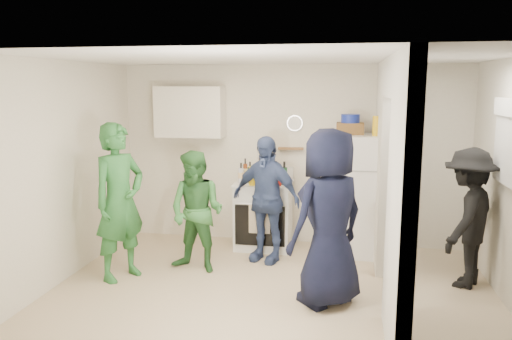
% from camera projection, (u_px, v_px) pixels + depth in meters
% --- Properties ---
extents(floor, '(4.80, 4.80, 0.00)m').
position_uv_depth(floor, '(273.00, 287.00, 5.55)').
color(floor, tan).
rests_on(floor, ground).
extents(wall_back, '(4.80, 0.00, 4.80)m').
position_uv_depth(wall_back, '(291.00, 155.00, 6.98)').
color(wall_back, silver).
rests_on(wall_back, floor).
extents(wall_front, '(4.80, 0.00, 4.80)m').
position_uv_depth(wall_front, '(241.00, 218.00, 3.69)').
color(wall_front, silver).
rests_on(wall_front, floor).
extents(wall_left, '(0.00, 3.40, 3.40)m').
position_uv_depth(wall_left, '(68.00, 170.00, 5.75)').
color(wall_left, silver).
rests_on(wall_left, floor).
extents(ceiling, '(4.80, 4.80, 0.00)m').
position_uv_depth(ceiling, '(274.00, 58.00, 5.12)').
color(ceiling, white).
rests_on(ceiling, wall_back).
extents(partition_pier_back, '(0.12, 1.20, 2.50)m').
position_uv_depth(partition_pier_back, '(382.00, 164.00, 6.19)').
color(partition_pier_back, silver).
rests_on(partition_pier_back, floor).
extents(partition_pier_front, '(0.12, 1.20, 2.50)m').
position_uv_depth(partition_pier_front, '(400.00, 206.00, 4.06)').
color(partition_pier_front, silver).
rests_on(partition_pier_front, floor).
extents(partition_header, '(0.12, 1.00, 0.40)m').
position_uv_depth(partition_header, '(394.00, 77.00, 4.95)').
color(partition_header, silver).
rests_on(partition_header, partition_pier_back).
extents(stove, '(0.77, 0.64, 0.91)m').
position_uv_depth(stove, '(264.00, 215.00, 6.86)').
color(stove, white).
rests_on(stove, floor).
extents(upper_cabinet, '(0.95, 0.34, 0.70)m').
position_uv_depth(upper_cabinet, '(190.00, 112.00, 6.95)').
color(upper_cabinet, silver).
rests_on(upper_cabinet, wall_back).
extents(fridge, '(0.65, 0.63, 1.59)m').
position_uv_depth(fridge, '(356.00, 195.00, 6.56)').
color(fridge, white).
rests_on(fridge, floor).
extents(wicker_basket, '(0.35, 0.25, 0.15)m').
position_uv_depth(wicker_basket, '(350.00, 129.00, 6.47)').
color(wicker_basket, brown).
rests_on(wicker_basket, fridge).
extents(blue_bowl, '(0.24, 0.24, 0.11)m').
position_uv_depth(blue_bowl, '(350.00, 118.00, 6.45)').
color(blue_bowl, navy).
rests_on(blue_bowl, wicker_basket).
extents(yellow_cup_stack_top, '(0.09, 0.09, 0.25)m').
position_uv_depth(yellow_cup_stack_top, '(376.00, 126.00, 6.26)').
color(yellow_cup_stack_top, yellow).
rests_on(yellow_cup_stack_top, fridge).
extents(wall_clock, '(0.22, 0.02, 0.22)m').
position_uv_depth(wall_clock, '(295.00, 123.00, 6.88)').
color(wall_clock, white).
rests_on(wall_clock, wall_back).
extents(spice_shelf, '(0.35, 0.08, 0.03)m').
position_uv_depth(spice_shelf, '(291.00, 148.00, 6.92)').
color(spice_shelf, olive).
rests_on(spice_shelf, wall_back).
extents(nook_window, '(0.03, 0.70, 0.80)m').
position_uv_depth(nook_window, '(509.00, 142.00, 5.05)').
color(nook_window, black).
rests_on(nook_window, wall_right).
extents(nook_window_frame, '(0.04, 0.76, 0.86)m').
position_uv_depth(nook_window_frame, '(508.00, 142.00, 5.05)').
color(nook_window_frame, white).
rests_on(nook_window_frame, wall_right).
extents(nook_valance, '(0.04, 0.82, 0.18)m').
position_uv_depth(nook_valance, '(508.00, 107.00, 4.99)').
color(nook_valance, white).
rests_on(nook_valance, wall_right).
extents(yellow_cup_stack_stove, '(0.09, 0.09, 0.25)m').
position_uv_depth(yellow_cup_stack_stove, '(252.00, 176.00, 6.56)').
color(yellow_cup_stack_stove, yellow).
rests_on(yellow_cup_stack_stove, stove).
extents(red_cup, '(0.09, 0.09, 0.12)m').
position_uv_depth(red_cup, '(278.00, 181.00, 6.54)').
color(red_cup, '#B4170C').
rests_on(red_cup, stove).
extents(person_green_left, '(0.69, 0.79, 1.81)m').
position_uv_depth(person_green_left, '(120.00, 202.00, 5.69)').
color(person_green_left, '#2E7434').
rests_on(person_green_left, floor).
extents(person_green_center, '(0.82, 0.71, 1.46)m').
position_uv_depth(person_green_center, '(197.00, 212.00, 5.94)').
color(person_green_center, '#387332').
rests_on(person_green_center, floor).
extents(person_denim, '(1.02, 0.69, 1.60)m').
position_uv_depth(person_denim, '(266.00, 199.00, 6.29)').
color(person_denim, '#3A4A7F').
rests_on(person_denim, floor).
extents(person_navy, '(1.04, 1.03, 1.81)m').
position_uv_depth(person_navy, '(329.00, 218.00, 5.00)').
color(person_navy, black).
rests_on(person_navy, floor).
extents(person_nook, '(1.00, 1.16, 1.55)m').
position_uv_depth(person_nook, '(468.00, 218.00, 5.49)').
color(person_nook, black).
rests_on(person_nook, floor).
extents(bottle_a, '(0.06, 0.06, 0.30)m').
position_uv_depth(bottle_a, '(245.00, 169.00, 6.93)').
color(bottle_a, brown).
rests_on(bottle_a, stove).
extents(bottle_b, '(0.07, 0.07, 0.29)m').
position_uv_depth(bottle_b, '(250.00, 172.00, 6.72)').
color(bottle_b, '#194C23').
rests_on(bottle_b, stove).
extents(bottle_c, '(0.07, 0.07, 0.32)m').
position_uv_depth(bottle_c, '(260.00, 169.00, 6.90)').
color(bottle_c, silver).
rests_on(bottle_c, stove).
extents(bottle_d, '(0.06, 0.06, 0.30)m').
position_uv_depth(bottle_d, '(266.00, 172.00, 6.70)').
color(bottle_d, brown).
rests_on(bottle_d, stove).
extents(bottle_e, '(0.07, 0.07, 0.31)m').
position_uv_depth(bottle_e, '(274.00, 169.00, 6.89)').
color(bottle_e, silver).
rests_on(bottle_e, stove).
extents(bottle_f, '(0.08, 0.08, 0.29)m').
position_uv_depth(bottle_f, '(276.00, 172.00, 6.76)').
color(bottle_f, '#193E16').
rests_on(bottle_f, stove).
extents(bottle_g, '(0.06, 0.06, 0.26)m').
position_uv_depth(bottle_g, '(285.00, 172.00, 6.83)').
color(bottle_g, brown).
rests_on(bottle_g, stove).
extents(bottle_h, '(0.07, 0.07, 0.28)m').
position_uv_depth(bottle_h, '(241.00, 173.00, 6.68)').
color(bottle_h, silver).
rests_on(bottle_h, stove).
extents(bottle_i, '(0.06, 0.06, 0.28)m').
position_uv_depth(bottle_i, '(270.00, 171.00, 6.83)').
color(bottle_i, maroon).
rests_on(bottle_i, stove).
extents(bottle_j, '(0.08, 0.08, 0.31)m').
position_uv_depth(bottle_j, '(284.00, 173.00, 6.59)').
color(bottle_j, '#1B4E29').
rests_on(bottle_j, stove).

